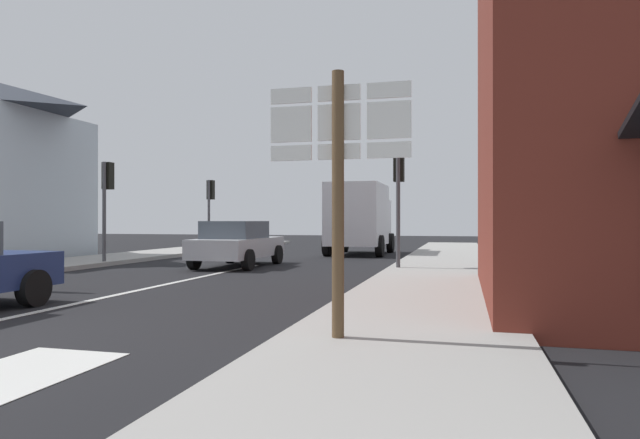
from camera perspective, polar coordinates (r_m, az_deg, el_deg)
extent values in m
plane|color=black|center=(16.77, -9.02, -5.20)|extent=(80.00, 80.00, 0.00)
cube|color=#9E9B96|center=(13.40, 11.64, -6.17)|extent=(2.91, 44.00, 0.14)
cube|color=#9E9B96|center=(18.43, -29.08, -4.50)|extent=(2.91, 44.00, 0.14)
cube|color=silver|center=(13.21, -16.02, -6.53)|extent=(0.16, 12.00, 0.01)
cube|color=silver|center=(6.18, -29.56, -13.90)|extent=(1.20, 2.20, 0.01)
cube|color=silver|center=(28.30, -28.21, -2.41)|extent=(5.21, 1.20, 0.70)
cylinder|color=black|center=(10.80, -27.31, -6.28)|extent=(0.22, 0.64, 0.64)
cube|color=#B7BABF|center=(18.18, -8.39, -2.85)|extent=(1.77, 4.21, 0.60)
cube|color=#47515B|center=(17.93, -8.69, -1.04)|extent=(1.56, 2.11, 0.55)
cylinder|color=black|center=(19.78, -9.23, -3.50)|extent=(0.22, 0.64, 0.64)
cylinder|color=black|center=(19.15, -4.41, -3.61)|extent=(0.22, 0.64, 0.64)
cylinder|color=black|center=(17.34, -12.79, -3.97)|extent=(0.22, 0.64, 0.64)
cylinder|color=black|center=(16.62, -7.39, -4.14)|extent=(0.22, 0.64, 0.64)
cube|color=silver|center=(23.84, 3.87, 0.51)|extent=(2.20, 3.70, 2.60)
cube|color=silver|center=(26.30, 4.88, -0.20)|extent=(2.09, 1.30, 2.00)
cube|color=#47515B|center=(26.36, 4.89, 1.54)|extent=(1.76, 0.10, 0.70)
cylinder|color=black|center=(26.48, 2.51, -2.37)|extent=(0.28, 0.90, 0.90)
cylinder|color=black|center=(26.11, 7.24, -2.40)|extent=(0.28, 0.90, 0.90)
cylinder|color=black|center=(23.17, 0.76, -2.69)|extent=(0.28, 0.90, 0.90)
cylinder|color=black|center=(22.74, 6.15, -2.73)|extent=(0.28, 0.90, 0.90)
cylinder|color=brown|center=(6.38, 1.86, 0.96)|extent=(0.14, 0.14, 3.20)
cube|color=white|center=(6.74, -2.98, 12.57)|extent=(0.50, 0.03, 0.18)
cube|color=black|center=(6.76, -2.93, 12.54)|extent=(0.43, 0.01, 0.13)
cube|color=white|center=(6.67, -2.98, 9.72)|extent=(0.50, 0.03, 0.42)
cube|color=black|center=(6.69, -2.94, 9.69)|extent=(0.43, 0.01, 0.32)
cube|color=white|center=(6.62, -2.99, 6.82)|extent=(0.50, 0.03, 0.18)
cube|color=black|center=(6.64, -2.94, 6.80)|extent=(0.43, 0.01, 0.13)
cube|color=white|center=(6.59, 1.95, 12.86)|extent=(0.50, 0.03, 0.18)
cube|color=black|center=(6.61, 1.99, 12.82)|extent=(0.43, 0.01, 0.13)
cube|color=white|center=(6.52, 1.95, 9.95)|extent=(0.50, 0.03, 0.42)
cube|color=black|center=(6.54, 1.99, 9.92)|extent=(0.43, 0.01, 0.32)
cube|color=white|center=(6.47, 1.95, 6.98)|extent=(0.50, 0.03, 0.18)
cube|color=black|center=(6.49, 1.99, 6.96)|extent=(0.43, 0.01, 0.13)
cube|color=white|center=(6.49, 7.09, 13.06)|extent=(0.50, 0.03, 0.18)
cube|color=black|center=(6.51, 7.11, 13.02)|extent=(0.43, 0.01, 0.13)
cube|color=white|center=(6.43, 7.09, 10.11)|extent=(0.50, 0.03, 0.42)
cube|color=black|center=(6.44, 7.11, 10.08)|extent=(0.43, 0.01, 0.32)
cube|color=white|center=(6.37, 7.09, 7.10)|extent=(0.50, 0.03, 0.18)
cube|color=black|center=(6.39, 7.11, 7.08)|extent=(0.43, 0.01, 0.13)
cylinder|color=#47474C|center=(26.40, -11.34, 0.33)|extent=(0.12, 0.12, 3.39)
cube|color=black|center=(26.62, -11.15, 3.00)|extent=(0.30, 0.28, 0.90)
sphere|color=red|center=(26.76, -11.02, 3.56)|extent=(0.18, 0.18, 0.18)
sphere|color=#3C2303|center=(26.75, -11.02, 2.97)|extent=(0.18, 0.18, 0.18)
sphere|color=black|center=(26.73, -11.02, 2.37)|extent=(0.18, 0.18, 0.18)
cylinder|color=#47474C|center=(16.12, 8.02, 0.86)|extent=(0.12, 0.12, 3.52)
cube|color=black|center=(16.40, 8.10, 5.43)|extent=(0.30, 0.28, 0.90)
sphere|color=red|center=(16.56, 8.15, 6.31)|extent=(0.18, 0.18, 0.18)
sphere|color=#3C2303|center=(16.53, 8.15, 5.35)|extent=(0.18, 0.18, 0.18)
sphere|color=black|center=(16.51, 8.15, 4.38)|extent=(0.18, 0.18, 0.18)
cylinder|color=#47474C|center=(19.69, -21.27, 0.56)|extent=(0.12, 0.12, 3.43)
cube|color=black|center=(19.91, -20.93, 4.21)|extent=(0.30, 0.28, 0.90)
sphere|color=red|center=(20.05, -20.70, 4.95)|extent=(0.18, 0.18, 0.18)
sphere|color=#3C2303|center=(20.02, -20.70, 4.15)|extent=(0.18, 0.18, 0.18)
sphere|color=black|center=(20.01, -20.70, 3.35)|extent=(0.18, 0.18, 0.18)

